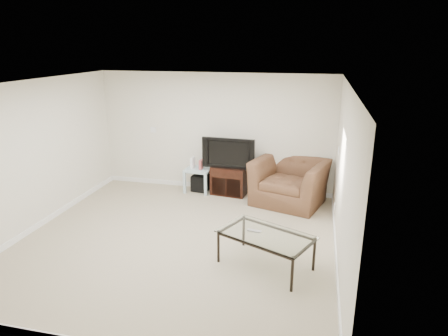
% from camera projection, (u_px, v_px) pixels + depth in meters
% --- Properties ---
extents(floor, '(5.00, 5.00, 0.00)m').
position_uv_depth(floor, '(177.00, 240.00, 6.48)').
color(floor, tan).
rests_on(floor, ground).
extents(ceiling, '(5.00, 5.00, 0.00)m').
position_uv_depth(ceiling, '(171.00, 84.00, 5.74)').
color(ceiling, white).
rests_on(ceiling, ground).
extents(wall_back, '(5.00, 0.02, 2.50)m').
position_uv_depth(wall_back, '(215.00, 133.00, 8.43)').
color(wall_back, silver).
rests_on(wall_back, ground).
extents(wall_left, '(0.02, 5.00, 2.50)m').
position_uv_depth(wall_left, '(33.00, 157.00, 6.66)').
color(wall_left, silver).
rests_on(wall_left, ground).
extents(wall_right, '(0.02, 5.00, 2.50)m').
position_uv_depth(wall_right, '(344.00, 179.00, 5.56)').
color(wall_right, silver).
rests_on(wall_right, ground).
extents(plate_back, '(0.12, 0.02, 0.12)m').
position_uv_depth(plate_back, '(153.00, 130.00, 8.73)').
color(plate_back, white).
rests_on(plate_back, wall_back).
extents(plate_right_switch, '(0.02, 0.09, 0.13)m').
position_uv_depth(plate_right_switch, '(339.00, 150.00, 7.05)').
color(plate_right_switch, white).
rests_on(plate_right_switch, wall_right).
extents(plate_right_outlet, '(0.02, 0.08, 0.12)m').
position_uv_depth(plate_right_outlet, '(335.00, 206.00, 7.05)').
color(plate_right_outlet, white).
rests_on(plate_right_outlet, wall_right).
extents(tv_stand, '(0.77, 0.58, 0.60)m').
position_uv_depth(tv_stand, '(230.00, 180.00, 8.43)').
color(tv_stand, black).
rests_on(tv_stand, floor).
extents(dvd_player, '(0.43, 0.32, 0.06)m').
position_uv_depth(dvd_player, '(229.00, 171.00, 8.33)').
color(dvd_player, black).
rests_on(dvd_player, tv_stand).
extents(television, '(1.03, 0.24, 0.63)m').
position_uv_depth(television, '(230.00, 152.00, 8.22)').
color(television, black).
rests_on(television, tv_stand).
extents(side_table, '(0.56, 0.56, 0.51)m').
position_uv_depth(side_table, '(199.00, 180.00, 8.59)').
color(side_table, silver).
rests_on(side_table, floor).
extents(subwoofer, '(0.37, 0.37, 0.34)m').
position_uv_depth(subwoofer, '(201.00, 183.00, 8.62)').
color(subwoofer, black).
rests_on(subwoofer, floor).
extents(game_console, '(0.07, 0.17, 0.23)m').
position_uv_depth(game_console, '(193.00, 163.00, 8.50)').
color(game_console, white).
rests_on(game_console, side_table).
extents(game_case, '(0.06, 0.15, 0.20)m').
position_uv_depth(game_case, '(201.00, 164.00, 8.45)').
color(game_case, '#CC4C4C').
rests_on(game_case, side_table).
extents(recliner, '(1.54, 1.22, 1.18)m').
position_uv_depth(recliner, '(290.00, 175.00, 7.85)').
color(recliner, brown).
rests_on(recliner, floor).
extents(coffee_table, '(1.47, 1.19, 0.50)m').
position_uv_depth(coffee_table, '(265.00, 250.00, 5.66)').
color(coffee_table, black).
rests_on(coffee_table, floor).
extents(remote, '(0.21, 0.09, 0.02)m').
position_uv_depth(remote, '(254.00, 231.00, 5.65)').
color(remote, '#B2B2B7').
rests_on(remote, coffee_table).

